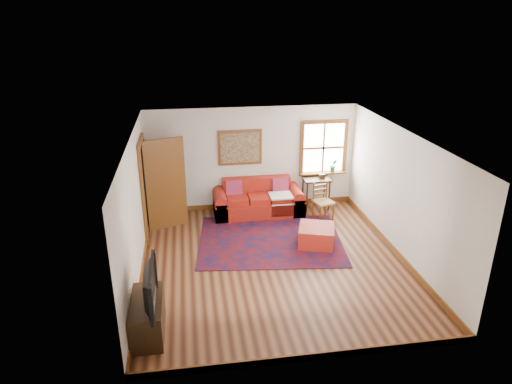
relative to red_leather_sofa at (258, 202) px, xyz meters
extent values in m
plane|color=#432012|center=(-0.08, -2.34, -0.27)|extent=(5.50, 5.50, 0.00)
cube|color=silver|center=(-0.08, 0.41, 0.98)|extent=(5.00, 0.04, 2.50)
cube|color=silver|center=(-0.08, -5.09, 0.98)|extent=(5.00, 0.04, 2.50)
cube|color=silver|center=(-2.58, -2.34, 0.98)|extent=(0.04, 5.50, 2.50)
cube|color=silver|center=(2.42, -2.34, 0.98)|extent=(0.04, 5.50, 2.50)
cube|color=white|center=(-0.08, -2.34, 2.23)|extent=(5.00, 5.50, 0.04)
cube|color=brown|center=(-0.08, 0.40, -0.21)|extent=(5.00, 0.03, 0.12)
cube|color=brown|center=(-2.56, -2.34, -0.21)|extent=(0.03, 5.50, 0.12)
cube|color=brown|center=(2.41, -2.34, -0.21)|extent=(0.03, 5.50, 0.12)
cube|color=white|center=(1.67, 0.40, 1.18)|extent=(1.00, 0.02, 1.20)
cube|color=brown|center=(1.67, 0.38, 1.82)|extent=(1.18, 0.06, 0.09)
cube|color=brown|center=(1.67, 0.38, 0.53)|extent=(1.18, 0.06, 0.09)
cube|color=brown|center=(1.13, 0.38, 1.18)|extent=(0.09, 0.06, 1.20)
cube|color=brown|center=(2.22, 0.38, 1.18)|extent=(0.09, 0.06, 1.20)
cube|color=brown|center=(1.67, 0.38, 1.18)|extent=(1.00, 0.04, 0.05)
cube|color=brown|center=(1.67, 0.31, 0.56)|extent=(1.15, 0.20, 0.04)
imported|color=#266623|center=(1.92, 0.29, 0.74)|extent=(0.18, 0.15, 0.33)
cube|color=black|center=(-2.57, -0.74, 0.75)|extent=(0.02, 0.90, 2.05)
cube|color=brown|center=(-2.54, -1.23, 0.75)|extent=(0.06, 0.09, 2.05)
cube|color=brown|center=(-2.54, -0.24, 0.75)|extent=(0.06, 0.09, 2.05)
cube|color=brown|center=(-2.54, -0.74, 1.82)|extent=(0.06, 1.08, 0.09)
cube|color=brown|center=(-2.12, -0.44, 0.75)|extent=(0.86, 0.35, 2.05)
cube|color=silver|center=(-2.12, -0.44, 0.85)|extent=(0.56, 0.22, 1.33)
cube|color=brown|center=(-0.38, 0.39, 1.28)|extent=(1.05, 0.04, 0.85)
cube|color=tan|center=(-0.38, 0.36, 1.28)|extent=(0.92, 0.03, 0.72)
cube|color=#610D0E|center=(0.03, -1.45, -0.26)|extent=(3.24, 2.71, 0.02)
cube|color=#AA2116|center=(0.00, -0.05, -0.09)|extent=(2.12, 0.87, 0.37)
cube|color=#AA2116|center=(0.00, 0.26, 0.32)|extent=(1.65, 0.24, 0.46)
cube|color=#AA2116|center=(-0.92, -0.05, -0.04)|extent=(0.29, 0.87, 0.46)
cube|color=#AA2116|center=(0.91, -0.05, -0.04)|extent=(0.29, 0.87, 0.46)
cube|color=red|center=(-0.57, 0.11, 0.35)|extent=(0.39, 0.19, 0.40)
cube|color=red|center=(0.56, 0.11, 0.35)|extent=(0.39, 0.19, 0.40)
cube|color=silver|center=(0.51, -0.22, 0.24)|extent=(0.53, 0.48, 0.04)
cube|color=#AA2116|center=(0.94, -1.78, -0.07)|extent=(0.90, 0.90, 0.41)
cube|color=black|center=(1.45, 0.09, 0.49)|extent=(0.65, 0.49, 0.04)
cylinder|color=black|center=(1.17, -0.11, 0.10)|extent=(0.04, 0.04, 0.74)
cylinder|color=black|center=(1.72, -0.11, 0.10)|extent=(0.04, 0.04, 0.74)
cylinder|color=black|center=(1.17, 0.29, 0.10)|extent=(0.04, 0.04, 0.74)
cylinder|color=black|center=(1.72, 0.29, 0.10)|extent=(0.04, 0.04, 0.74)
cube|color=tan|center=(1.44, -0.59, 0.16)|extent=(0.50, 0.49, 0.04)
cylinder|color=brown|center=(1.31, -0.79, -0.07)|extent=(0.04, 0.04, 0.42)
cylinder|color=brown|center=(1.65, -0.70, -0.07)|extent=(0.04, 0.04, 0.42)
cylinder|color=brown|center=(1.22, -0.47, 0.16)|extent=(0.04, 0.04, 0.88)
cylinder|color=brown|center=(1.56, -0.38, 0.16)|extent=(0.04, 0.04, 0.88)
cube|color=brown|center=(1.39, -0.43, 0.41)|extent=(0.35, 0.12, 0.26)
cube|color=black|center=(-2.33, -4.11, 0.01)|extent=(0.46, 1.03, 0.57)
imported|color=black|center=(-2.31, -4.22, 0.60)|extent=(0.14, 1.07, 0.61)
cylinder|color=silver|center=(-2.28, -3.72, 0.38)|extent=(0.12, 0.12, 0.18)
cylinder|color=#FFA53F|center=(-2.28, -3.72, 0.35)|extent=(0.07, 0.07, 0.12)
camera|label=1|loc=(-1.60, -9.95, 4.25)|focal=32.00mm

